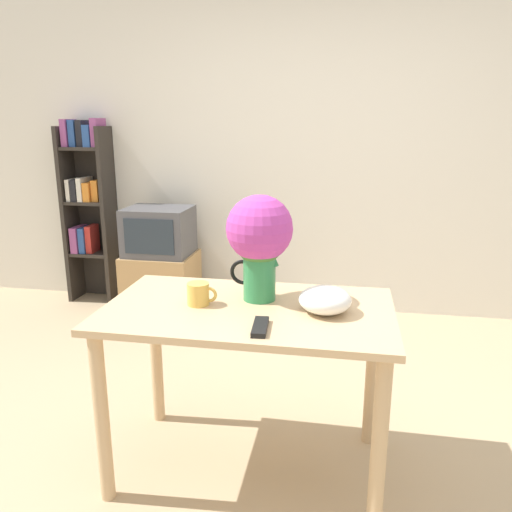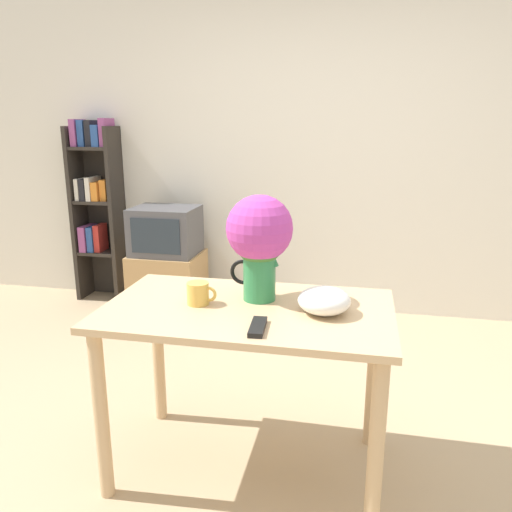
# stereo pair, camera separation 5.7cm
# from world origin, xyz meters

# --- Properties ---
(ground_plane) EXTENTS (12.00, 12.00, 0.00)m
(ground_plane) POSITION_xyz_m (0.00, 0.00, 0.00)
(ground_plane) COLOR tan
(wall_back) EXTENTS (8.00, 0.05, 2.60)m
(wall_back) POSITION_xyz_m (0.00, 2.07, 1.30)
(wall_back) COLOR silver
(wall_back) RESTS_ON ground_plane
(table) EXTENTS (1.22, 0.72, 0.78)m
(table) POSITION_xyz_m (-0.12, -0.09, 0.65)
(table) COLOR tan
(table) RESTS_ON ground_plane
(flower_vase) EXTENTS (0.29, 0.29, 0.46)m
(flower_vase) POSITION_xyz_m (-0.09, 0.02, 1.06)
(flower_vase) COLOR #2D844C
(flower_vase) RESTS_ON table
(coffee_mug) EXTENTS (0.13, 0.09, 0.10)m
(coffee_mug) POSITION_xyz_m (-0.33, -0.09, 0.83)
(coffee_mug) COLOR gold
(coffee_mug) RESTS_ON table
(white_bowl) EXTENTS (0.22, 0.22, 0.11)m
(white_bowl) POSITION_xyz_m (0.20, -0.09, 0.84)
(white_bowl) COLOR white
(white_bowl) RESTS_ON table
(remote_control) EXTENTS (0.07, 0.17, 0.02)m
(remote_control) POSITION_xyz_m (-0.03, -0.31, 0.79)
(remote_control) COLOR black
(remote_control) RESTS_ON table
(tv_stand) EXTENTS (0.55, 0.47, 0.51)m
(tv_stand) POSITION_xyz_m (-1.19, 1.68, 0.26)
(tv_stand) COLOR tan
(tv_stand) RESTS_ON ground_plane
(tv_set) EXTENTS (0.51, 0.42, 0.38)m
(tv_set) POSITION_xyz_m (-1.19, 1.67, 0.70)
(tv_set) COLOR #4C4C51
(tv_set) RESTS_ON tv_stand
(bookshelf) EXTENTS (0.41, 0.26, 1.58)m
(bookshelf) POSITION_xyz_m (-1.93, 1.94, 0.88)
(bookshelf) COLOR #2D2823
(bookshelf) RESTS_ON ground_plane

